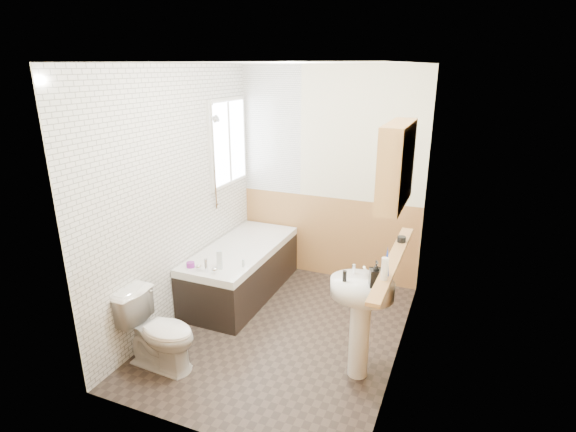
% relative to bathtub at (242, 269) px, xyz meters
% --- Properties ---
extents(floor, '(2.80, 2.80, 0.00)m').
position_rel_bathtub_xyz_m(floor, '(0.73, -0.55, -0.30)').
color(floor, '#2F2621').
rests_on(floor, ground).
extents(ceiling, '(2.80, 2.80, 0.00)m').
position_rel_bathtub_xyz_m(ceiling, '(0.73, -0.55, 2.20)').
color(ceiling, white).
rests_on(ceiling, ground).
extents(wall_back, '(2.20, 0.02, 2.50)m').
position_rel_bathtub_xyz_m(wall_back, '(0.73, 0.86, 0.95)').
color(wall_back, '#EFE8C5').
rests_on(wall_back, ground).
extents(wall_front, '(2.20, 0.02, 2.50)m').
position_rel_bathtub_xyz_m(wall_front, '(0.73, -1.96, 0.95)').
color(wall_front, '#EFE8C5').
rests_on(wall_front, ground).
extents(wall_left, '(0.02, 2.80, 2.50)m').
position_rel_bathtub_xyz_m(wall_left, '(-0.38, -0.55, 0.95)').
color(wall_left, '#EFE8C5').
rests_on(wall_left, ground).
extents(wall_right, '(0.02, 2.80, 2.50)m').
position_rel_bathtub_xyz_m(wall_right, '(1.84, -0.55, 0.95)').
color(wall_right, '#EFE8C5').
rests_on(wall_right, ground).
extents(wainscot_right, '(0.01, 2.80, 1.00)m').
position_rel_bathtub_xyz_m(wainscot_right, '(1.82, -0.55, 0.20)').
color(wainscot_right, tan).
rests_on(wainscot_right, wall_right).
extents(wainscot_front, '(2.20, 0.01, 1.00)m').
position_rel_bathtub_xyz_m(wainscot_front, '(0.73, -1.94, 0.20)').
color(wainscot_front, tan).
rests_on(wainscot_front, wall_front).
extents(wainscot_back, '(2.20, 0.01, 1.00)m').
position_rel_bathtub_xyz_m(wainscot_back, '(0.73, 0.84, 0.20)').
color(wainscot_back, tan).
rests_on(wainscot_back, wall_back).
extents(tile_cladding_left, '(0.01, 2.80, 2.50)m').
position_rel_bathtub_xyz_m(tile_cladding_left, '(-0.36, -0.55, 0.95)').
color(tile_cladding_left, white).
rests_on(tile_cladding_left, wall_left).
extents(tile_return_back, '(0.75, 0.01, 1.50)m').
position_rel_bathtub_xyz_m(tile_return_back, '(0.01, 0.83, 1.45)').
color(tile_return_back, white).
rests_on(tile_return_back, wall_back).
extents(window, '(0.03, 0.79, 0.99)m').
position_rel_bathtub_xyz_m(window, '(-0.33, 0.40, 1.35)').
color(window, white).
rests_on(window, wall_left).
extents(bathtub, '(0.70, 1.61, 0.71)m').
position_rel_bathtub_xyz_m(bathtub, '(0.00, 0.00, 0.00)').
color(bathtub, black).
rests_on(bathtub, floor).
extents(shower_riser, '(0.10, 0.08, 1.18)m').
position_rel_bathtub_xyz_m(shower_riser, '(-0.31, 0.04, 1.36)').
color(shower_riser, silver).
rests_on(shower_riser, wall_left).
extents(toilet, '(0.70, 0.42, 0.67)m').
position_rel_bathtub_xyz_m(toilet, '(-0.03, -1.43, 0.03)').
color(toilet, white).
rests_on(toilet, floor).
extents(sink, '(0.51, 0.41, 0.99)m').
position_rel_bathtub_xyz_m(sink, '(1.57, -0.90, 0.33)').
color(sink, white).
rests_on(sink, floor).
extents(pine_shelf, '(0.10, 1.53, 0.03)m').
position_rel_bathtub_xyz_m(pine_shelf, '(1.77, -0.72, 0.71)').
color(pine_shelf, tan).
rests_on(pine_shelf, wall_right).
extents(medicine_cabinet, '(0.17, 0.68, 0.61)m').
position_rel_bathtub_xyz_m(medicine_cabinet, '(1.74, -0.78, 1.49)').
color(medicine_cabinet, tan).
rests_on(medicine_cabinet, wall_right).
extents(foam_can, '(0.07, 0.07, 0.17)m').
position_rel_bathtub_xyz_m(foam_can, '(1.77, -1.12, 0.81)').
color(foam_can, silver).
rests_on(foam_can, pine_shelf).
extents(green_bottle, '(0.05, 0.05, 0.23)m').
position_rel_bathtub_xyz_m(green_bottle, '(1.77, -1.05, 0.84)').
color(green_bottle, '#19339E').
rests_on(green_bottle, pine_shelf).
extents(black_jar, '(0.09, 0.09, 0.05)m').
position_rel_bathtub_xyz_m(black_jar, '(1.77, -0.34, 0.75)').
color(black_jar, black).
rests_on(black_jar, pine_shelf).
extents(soap_bottle, '(0.16, 0.23, 0.10)m').
position_rel_bathtub_xyz_m(soap_bottle, '(1.68, -0.95, 0.62)').
color(soap_bottle, black).
rests_on(soap_bottle, sink).
extents(clear_bottle, '(0.04, 0.04, 0.09)m').
position_rel_bathtub_xyz_m(clear_bottle, '(1.44, -0.96, 0.62)').
color(clear_bottle, black).
rests_on(clear_bottle, sink).
extents(blue_gel, '(0.06, 0.05, 0.19)m').
position_rel_bathtub_xyz_m(blue_gel, '(0.08, -0.59, 0.37)').
color(blue_gel, silver).
rests_on(blue_gel, bathtub).
extents(cream_jar, '(0.08, 0.08, 0.05)m').
position_rel_bathtub_xyz_m(cream_jar, '(-0.21, -0.67, 0.30)').
color(cream_jar, purple).
rests_on(cream_jar, bathtub).
extents(orange_bottle, '(0.03, 0.03, 0.08)m').
position_rel_bathtub_xyz_m(orange_bottle, '(0.27, -0.46, 0.32)').
color(orange_bottle, silver).
rests_on(orange_bottle, bathtub).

